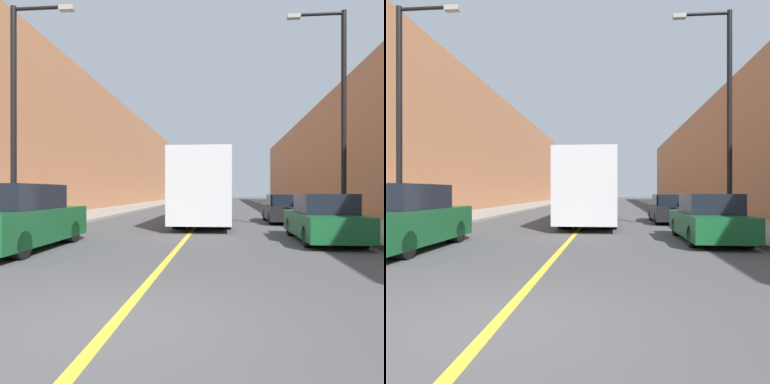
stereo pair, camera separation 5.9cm
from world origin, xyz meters
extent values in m
plane|color=#474749|center=(0.00, 0.00, 0.00)|extent=(200.00, 200.00, 0.00)
cube|color=gray|center=(-7.60, 30.00, 0.07)|extent=(3.98, 72.00, 0.15)
cube|color=gray|center=(7.60, 30.00, 0.07)|extent=(3.98, 72.00, 0.15)
cube|color=#B2724C|center=(-11.59, 30.00, 5.51)|extent=(4.00, 72.00, 11.01)
cube|color=#B2724C|center=(11.59, 30.00, 4.75)|extent=(4.00, 72.00, 9.50)
cube|color=gold|center=(0.00, 30.00, 0.00)|extent=(0.16, 72.00, 0.01)
cube|color=silver|center=(0.34, 15.01, 1.82)|extent=(2.50, 10.89, 3.07)
cube|color=black|center=(0.34, 9.59, 2.36)|extent=(2.13, 0.04, 1.38)
cylinder|color=black|center=(-0.64, 11.63, 0.48)|extent=(0.55, 0.96, 0.96)
cylinder|color=black|center=(1.31, 11.63, 0.48)|extent=(0.55, 0.96, 0.96)
cylinder|color=black|center=(-0.64, 18.39, 0.48)|extent=(0.55, 0.96, 0.96)
cylinder|color=black|center=(1.31, 18.39, 0.48)|extent=(0.55, 0.96, 0.96)
cube|color=#145128|center=(-4.28, 5.56, 0.66)|extent=(1.85, 4.81, 0.92)
cube|color=black|center=(-4.28, 5.32, 1.46)|extent=(1.63, 2.65, 0.69)
cylinder|color=black|center=(-3.56, 4.07, 0.34)|extent=(0.41, 0.68, 0.68)
cylinder|color=black|center=(-5.01, 7.06, 0.34)|extent=(0.41, 0.68, 0.68)
cylinder|color=black|center=(-3.56, 7.06, 0.34)|extent=(0.41, 0.68, 0.68)
cube|color=#145128|center=(4.48, 8.05, 0.55)|extent=(1.78, 4.57, 0.73)
cube|color=black|center=(4.48, 7.82, 1.22)|extent=(1.56, 2.05, 0.62)
cube|color=black|center=(4.48, 5.80, 0.68)|extent=(1.51, 0.04, 0.33)
cylinder|color=black|center=(3.79, 6.63, 0.31)|extent=(0.39, 0.62, 0.62)
cylinder|color=black|center=(5.18, 6.63, 0.31)|extent=(0.39, 0.62, 0.62)
cylinder|color=black|center=(3.79, 9.46, 0.31)|extent=(0.39, 0.62, 0.62)
cylinder|color=black|center=(5.18, 9.46, 0.31)|extent=(0.39, 0.62, 0.62)
cube|color=black|center=(4.34, 15.40, 0.53)|extent=(1.81, 4.41, 0.69)
cube|color=black|center=(4.34, 15.18, 1.17)|extent=(1.59, 1.99, 0.59)
cube|color=black|center=(4.34, 13.22, 0.65)|extent=(1.53, 0.04, 0.31)
cylinder|color=black|center=(3.64, 14.03, 0.31)|extent=(0.40, 0.62, 0.62)
cylinder|color=black|center=(5.05, 14.03, 0.31)|extent=(0.40, 0.62, 0.62)
cylinder|color=black|center=(3.64, 16.77, 0.31)|extent=(0.40, 0.62, 0.62)
cylinder|color=black|center=(5.05, 16.77, 0.31)|extent=(0.40, 0.62, 0.62)
cylinder|color=black|center=(-5.91, 7.90, 4.06)|extent=(0.20, 0.20, 7.82)
cylinder|color=black|center=(-4.96, 7.90, 7.87)|extent=(1.90, 0.12, 0.12)
cube|color=#999993|center=(-4.01, 7.90, 7.82)|extent=(0.50, 0.24, 0.16)
cylinder|color=black|center=(5.91, 10.56, 4.38)|extent=(0.20, 0.20, 8.45)
cylinder|color=black|center=(4.96, 10.56, 8.50)|extent=(1.90, 0.12, 0.12)
cube|color=#999993|center=(4.01, 10.56, 8.45)|extent=(0.50, 0.24, 0.16)
camera|label=1|loc=(1.36, -4.35, 1.61)|focal=35.00mm
camera|label=2|loc=(1.42, -4.35, 1.61)|focal=35.00mm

